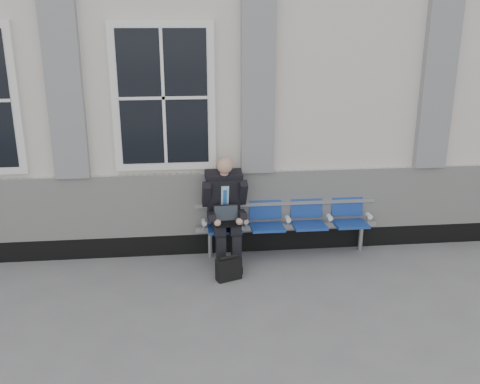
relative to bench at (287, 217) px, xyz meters
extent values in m
plane|color=slate|center=(-2.02, -1.32, -0.55)|extent=(70.00, 70.00, 0.00)
cube|color=beige|center=(-2.02, 2.18, 1.55)|extent=(14.00, 4.00, 4.20)
cube|color=black|center=(-2.02, 0.15, -0.40)|extent=(14.00, 0.10, 0.30)
cube|color=silver|center=(-2.02, 0.14, 0.20)|extent=(14.00, 0.08, 0.90)
cube|color=gray|center=(-2.92, 0.12, 1.85)|extent=(0.45, 0.14, 2.40)
cube|color=gray|center=(-0.42, 0.12, 1.85)|extent=(0.45, 0.14, 2.40)
cube|color=gray|center=(2.08, 0.12, 1.85)|extent=(0.45, 0.14, 2.40)
cube|color=white|center=(-1.67, 0.14, 1.70)|extent=(1.35, 0.10, 1.95)
cube|color=black|center=(-1.67, 0.09, 1.70)|extent=(1.15, 0.02, 1.75)
cube|color=#9EA0A3|center=(0.00, -0.02, -0.13)|extent=(2.60, 0.07, 0.07)
cube|color=#9EA0A3|center=(0.00, 0.10, 0.18)|extent=(2.60, 0.05, 0.05)
cylinder|color=#9EA0A3|center=(-1.10, -0.02, -0.36)|extent=(0.06, 0.06, 0.39)
cylinder|color=#9EA0A3|center=(1.10, -0.02, -0.36)|extent=(0.06, 0.06, 0.39)
cube|color=navy|center=(-0.90, -0.10, -0.10)|extent=(0.46, 0.42, 0.07)
cube|color=navy|center=(-0.90, 0.11, 0.16)|extent=(0.46, 0.10, 0.40)
cube|color=navy|center=(-0.30, -0.10, -0.10)|extent=(0.46, 0.42, 0.07)
cube|color=navy|center=(-0.30, 0.11, 0.16)|extent=(0.46, 0.10, 0.40)
cube|color=navy|center=(0.30, -0.10, -0.10)|extent=(0.46, 0.42, 0.07)
cube|color=navy|center=(0.30, 0.11, 0.16)|extent=(0.46, 0.10, 0.40)
cube|color=navy|center=(0.90, -0.10, -0.10)|extent=(0.46, 0.42, 0.07)
cube|color=navy|center=(0.90, 0.11, 0.16)|extent=(0.46, 0.10, 0.40)
cylinder|color=white|center=(-1.18, -0.07, 0.00)|extent=(0.07, 0.12, 0.07)
cylinder|color=white|center=(-0.60, -0.07, 0.00)|extent=(0.07, 0.12, 0.07)
cylinder|color=white|center=(0.00, -0.07, 0.00)|extent=(0.07, 0.12, 0.07)
cylinder|color=white|center=(0.60, -0.07, 0.00)|extent=(0.07, 0.12, 0.07)
cylinder|color=white|center=(1.18, -0.07, 0.00)|extent=(0.07, 0.12, 0.07)
cube|color=black|center=(-0.97, -0.51, -0.50)|extent=(0.13, 0.28, 0.09)
cube|color=black|center=(-0.77, -0.50, -0.50)|extent=(0.13, 0.28, 0.09)
cube|color=black|center=(-0.98, -0.45, -0.31)|extent=(0.13, 0.14, 0.47)
cube|color=black|center=(-0.77, -0.43, -0.31)|extent=(0.13, 0.14, 0.47)
cube|color=black|center=(-0.99, -0.22, -0.01)|extent=(0.18, 0.48, 0.15)
cube|color=black|center=(-0.78, -0.20, -0.01)|extent=(0.18, 0.48, 0.15)
cube|color=black|center=(-0.90, 0.00, 0.34)|extent=(0.46, 0.38, 0.66)
cube|color=#C0E6FD|center=(-0.89, -0.13, 0.36)|extent=(0.11, 0.10, 0.37)
cube|color=blue|center=(-0.89, -0.14, 0.34)|extent=(0.05, 0.08, 0.31)
cube|color=black|center=(-0.90, -0.03, 0.65)|extent=(0.51, 0.28, 0.15)
cylinder|color=tan|center=(-0.90, -0.09, 0.72)|extent=(0.11, 0.11, 0.10)
sphere|color=tan|center=(-0.89, -0.15, 0.83)|extent=(0.22, 0.22, 0.22)
cube|color=black|center=(-1.14, -0.12, 0.42)|extent=(0.12, 0.30, 0.39)
cube|color=black|center=(-0.65, -0.09, 0.42)|extent=(0.12, 0.30, 0.39)
cube|color=black|center=(-1.09, -0.31, 0.17)|extent=(0.11, 0.33, 0.15)
cube|color=black|center=(-0.67, -0.28, 0.17)|extent=(0.11, 0.33, 0.15)
sphere|color=tan|center=(-1.02, -0.45, 0.13)|extent=(0.09, 0.09, 0.09)
sphere|color=tan|center=(-0.73, -0.43, 0.13)|extent=(0.09, 0.09, 0.09)
cube|color=black|center=(-0.88, -0.36, 0.07)|extent=(0.36, 0.26, 0.02)
cube|color=black|center=(-0.89, -0.24, 0.18)|extent=(0.35, 0.11, 0.22)
cube|color=black|center=(-0.89, -0.24, 0.18)|extent=(0.32, 0.09, 0.19)
cube|color=black|center=(-0.90, -0.75, -0.41)|extent=(0.35, 0.24, 0.29)
cylinder|color=black|center=(-0.90, -0.75, -0.24)|extent=(0.26, 0.14, 0.05)
camera|label=1|loc=(-1.44, -7.00, 2.67)|focal=40.00mm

